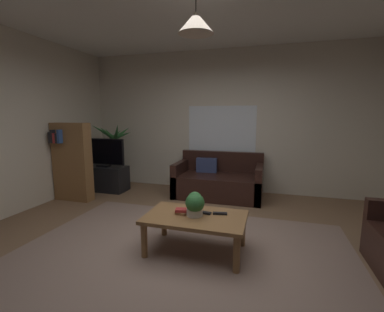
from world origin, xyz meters
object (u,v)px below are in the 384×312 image
potted_plant_on_table (195,203)px  book_on_table_0 (182,213)px  bookshelf_corner (72,161)px  book_on_table_1 (182,210)px  couch_under_window (218,182)px  coffee_table (195,221)px  tv (103,152)px  pendant_lamp (196,23)px  tv_stand (105,178)px  remote_on_table_0 (220,213)px  remote_on_table_1 (204,213)px  potted_palm_corner (115,155)px

potted_plant_on_table → book_on_table_0: bearing=175.3°
bookshelf_corner → book_on_table_1: bearing=-24.9°
couch_under_window → coffee_table: size_ratio=1.45×
book_on_table_0 → tv: (-2.29, 1.83, 0.36)m
couch_under_window → pendant_lamp: (0.14, -2.11, 2.17)m
pendant_lamp → tv_stand: bearing=142.9°
couch_under_window → bookshelf_corner: (-2.49, -0.95, 0.44)m
tv_stand → book_on_table_1: bearing=-38.9°
remote_on_table_0 → potted_plant_on_table: bearing=-75.2°
remote_on_table_1 → potted_palm_corner: bearing=-120.9°
coffee_table → book_on_table_0: (-0.16, 0.00, 0.08)m
remote_on_table_1 → book_on_table_1: bearing=-62.7°
bookshelf_corner → tv_stand: bearing=75.0°
couch_under_window → remote_on_table_1: 2.04m
remote_on_table_1 → pendant_lamp: 2.01m
book_on_table_1 → bookshelf_corner: (-2.47, 1.15, 0.25)m
remote_on_table_0 → coffee_table: bearing=-76.9°
remote_on_table_0 → potted_palm_corner: potted_palm_corner is taller
potted_palm_corner → couch_under_window: bearing=-3.8°
book_on_table_0 → pendant_lamp: size_ratio=0.28×
couch_under_window → remote_on_table_1: (0.22, -2.02, 0.16)m
potted_plant_on_table → potted_palm_corner: 3.36m
tv → potted_palm_corner: (-0.02, 0.44, -0.13)m
couch_under_window → remote_on_table_0: couch_under_window is taller
tv → remote_on_table_1: bearing=-34.6°
tv → pendant_lamp: bearing=-36.7°
remote_on_table_1 → potted_plant_on_table: potted_plant_on_table is taller
book_on_table_1 → potted_palm_corner: potted_palm_corner is taller
coffee_table → potted_plant_on_table: size_ratio=4.11×
remote_on_table_1 → pendant_lamp: bearing=-32.5°
potted_palm_corner → pendant_lamp: 3.80m
couch_under_window → bookshelf_corner: bookshelf_corner is taller
tv → potted_palm_corner: potted_palm_corner is taller
book_on_table_0 → bookshelf_corner: bookshelf_corner is taller
remote_on_table_0 → pendant_lamp: size_ratio=0.34×
remote_on_table_0 → potted_plant_on_table: (-0.26, -0.12, 0.13)m
couch_under_window → remote_on_table_1: size_ratio=10.09×
potted_plant_on_table → book_on_table_1: bearing=172.9°
bookshelf_corner → pendant_lamp: (2.64, -1.16, 1.73)m
remote_on_table_0 → potted_plant_on_table: potted_plant_on_table is taller
bookshelf_corner → pendant_lamp: 3.36m
potted_plant_on_table → coffee_table: bearing=70.0°
couch_under_window → book_on_table_0: 2.11m
book_on_table_1 → potted_palm_corner: size_ratio=0.10×
book_on_table_0 → remote_on_table_0: bearing=14.7°
coffee_table → remote_on_table_1: 0.14m
potted_plant_on_table → bookshelf_corner: bearing=156.1°
book_on_table_0 → bookshelf_corner: bearing=155.0°
book_on_table_0 → remote_on_table_1: size_ratio=0.83×
book_on_table_1 → book_on_table_0: bearing=-48.4°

